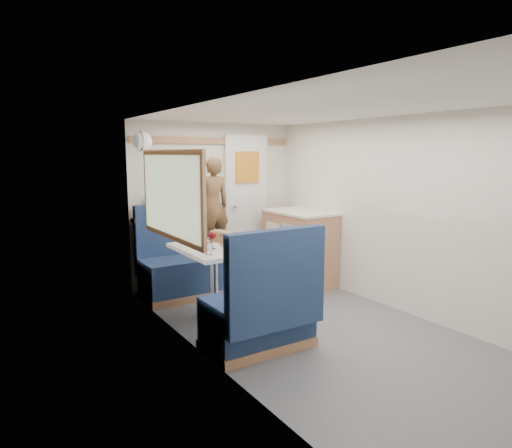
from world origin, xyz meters
TOP-DOWN VIEW (x-y plane):
  - floor at (0.00, 0.00)m, footprint 4.50×4.50m
  - ceiling at (0.00, 0.00)m, footprint 4.50×4.50m
  - wall_back at (0.00, 2.25)m, footprint 2.20×0.02m
  - wall_left at (-1.10, 0.00)m, footprint 0.02×4.50m
  - wall_right at (1.10, 0.00)m, footprint 0.02×4.50m
  - oak_trim_low at (0.00, 2.23)m, footprint 2.15×0.02m
  - oak_trim_high at (0.00, 2.23)m, footprint 2.15×0.02m
  - side_window at (-1.08, 1.00)m, footprint 0.04×1.30m
  - rear_door at (0.45, 2.22)m, footprint 0.62×0.12m
  - dinette_table at (-0.65, 1.00)m, footprint 0.62×0.92m
  - bench_far at (-0.65, 1.86)m, footprint 0.90×0.59m
  - bench_near at (-0.65, 0.14)m, footprint 0.90×0.59m
  - ledge at (-0.65, 2.12)m, footprint 0.90×0.14m
  - dome_light at (-1.04, 1.85)m, footprint 0.20×0.20m
  - galley_counter at (0.82, 1.55)m, footprint 0.57×0.92m
  - person at (-0.22, 1.86)m, footprint 0.42×0.28m
  - duffel_bag at (-0.65, 2.12)m, footprint 0.52×0.33m
  - tray at (-0.47, 0.65)m, footprint 0.29×0.37m
  - orange_fruit at (-0.57, 0.71)m, footprint 0.07×0.07m
  - cheese_block at (-0.65, 0.65)m, footprint 0.11×0.08m
  - wine_glass at (-0.69, 0.94)m, footprint 0.08×0.08m
  - tumbler_left at (-0.83, 0.75)m, footprint 0.07×0.07m
  - tumbler_mid at (-0.75, 1.31)m, footprint 0.08×0.08m
  - tumbler_right at (-0.54, 1.02)m, footprint 0.07×0.07m
  - beer_glass at (-0.49, 0.93)m, footprint 0.06×0.06m
  - pepper_grinder at (-0.70, 0.99)m, footprint 0.03×0.03m
  - salt_grinder at (-0.75, 0.93)m, footprint 0.04×0.04m
  - bread_loaf at (-0.43, 1.20)m, footprint 0.22×0.30m

SIDE VIEW (x-z plane):
  - floor at x=0.00m, z-range 0.00..0.00m
  - bench_far at x=-0.65m, z-range -0.22..0.83m
  - bench_near at x=-0.65m, z-range -0.22..0.83m
  - galley_counter at x=0.82m, z-range 0.01..0.93m
  - dinette_table at x=-0.65m, z-range 0.21..0.93m
  - tray at x=-0.47m, z-range 0.72..0.74m
  - cheese_block at x=-0.65m, z-range 0.74..0.77m
  - pepper_grinder at x=-0.70m, z-range 0.72..0.81m
  - salt_grinder at x=-0.75m, z-range 0.72..0.81m
  - beer_glass at x=-0.49m, z-range 0.72..0.81m
  - orange_fruit at x=-0.57m, z-range 0.74..0.81m
  - bread_loaf at x=-0.43m, z-range 0.72..0.83m
  - tumbler_left at x=-0.83m, z-range 0.72..0.83m
  - tumbler_right at x=-0.54m, z-range 0.72..0.83m
  - tumbler_mid at x=-0.75m, z-range 0.72..0.84m
  - wine_glass at x=-0.69m, z-range 0.76..0.93m
  - oak_trim_low at x=0.00m, z-range 0.81..0.89m
  - ledge at x=-0.65m, z-range 0.86..0.90m
  - rear_door at x=0.45m, z-range 0.04..1.90m
  - wall_back at x=0.00m, z-range 0.00..2.00m
  - wall_left at x=-1.10m, z-range 0.00..2.00m
  - wall_right at x=1.10m, z-range 0.00..2.00m
  - duffel_bag at x=-0.65m, z-range 0.90..1.13m
  - person at x=-0.22m, z-range 0.45..1.59m
  - side_window at x=-1.08m, z-range 0.89..1.61m
  - dome_light at x=-1.04m, z-range 1.65..1.85m
  - oak_trim_high at x=0.00m, z-range 1.74..1.82m
  - ceiling at x=0.00m, z-range 2.00..2.00m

